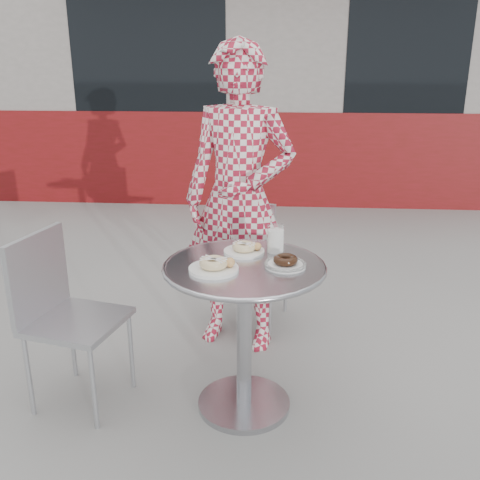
# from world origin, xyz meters

# --- Properties ---
(ground) EXTENTS (60.00, 60.00, 0.00)m
(ground) POSITION_xyz_m (0.00, 0.00, 0.00)
(ground) COLOR #9D9A95
(ground) RESTS_ON ground
(storefront) EXTENTS (6.02, 4.55, 3.00)m
(storefront) POSITION_xyz_m (-0.00, 5.56, 1.49)
(storefront) COLOR gray
(storefront) RESTS_ON ground
(bistro_table) EXTENTS (0.69, 0.69, 0.70)m
(bistro_table) POSITION_xyz_m (0.03, 0.02, 0.53)
(bistro_table) COLOR silver
(bistro_table) RESTS_ON ground
(chair_far) EXTENTS (0.46, 0.47, 0.78)m
(chair_far) POSITION_xyz_m (0.02, 0.90, 0.24)
(chair_far) COLOR #B1B4B9
(chair_far) RESTS_ON ground
(chair_left) EXTENTS (0.46, 0.46, 0.80)m
(chair_left) POSITION_xyz_m (-0.73, 0.02, 0.25)
(chair_left) COLOR #B1B4B9
(chair_left) RESTS_ON ground
(seated_person) EXTENTS (0.67, 0.52, 1.62)m
(seated_person) POSITION_xyz_m (-0.04, 0.65, 0.81)
(seated_person) COLOR maroon
(seated_person) RESTS_ON ground
(plate_far) EXTENTS (0.18, 0.18, 0.05)m
(plate_far) POSITION_xyz_m (0.02, 0.17, 0.72)
(plate_far) COLOR white
(plate_far) RESTS_ON bistro_table
(plate_near) EXTENTS (0.20, 0.20, 0.05)m
(plate_near) POSITION_xyz_m (-0.09, -0.05, 0.72)
(plate_near) COLOR white
(plate_near) RESTS_ON bistro_table
(plate_checker) EXTENTS (0.18, 0.18, 0.05)m
(plate_checker) POSITION_xyz_m (0.20, 0.02, 0.71)
(plate_checker) COLOR white
(plate_checker) RESTS_ON bistro_table
(milk_cup) EXTENTS (0.08, 0.08, 0.12)m
(milk_cup) POSITION_xyz_m (0.16, 0.19, 0.76)
(milk_cup) COLOR white
(milk_cup) RESTS_ON bistro_table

